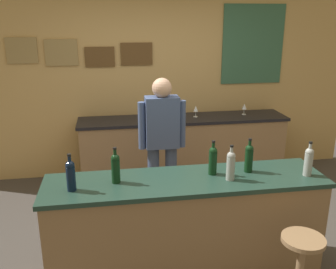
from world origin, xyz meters
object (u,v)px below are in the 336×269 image
wine_bottle_a (71,174)px  wine_glass_d (244,107)px  bartender (162,140)px  wine_bottle_d (231,165)px  bar_stool (300,263)px  wine_glass_b (175,111)px  wine_bottle_c (213,159)px  wine_bottle_e (249,157)px  wine_bottle_b (116,167)px  wine_glass_a (148,113)px  wine_glass_c (196,109)px  wine_bottle_f (309,161)px

wine_bottle_a → wine_glass_d: bearing=44.1°
bartender → wine_bottle_d: bearing=-69.2°
bar_stool → wine_glass_b: bearing=100.4°
wine_bottle_c → wine_bottle_e: bearing=0.6°
wine_glass_d → wine_bottle_b: bearing=-132.2°
wine_bottle_b → wine_bottle_d: size_ratio=1.00×
wine_glass_b → bartender: bearing=-108.1°
wine_bottle_c → wine_glass_b: wine_bottle_c is taller
wine_bottle_a → wine_bottle_d: size_ratio=1.00×
bar_stool → wine_glass_a: size_ratio=4.39×
wine_bottle_b → wine_glass_c: bearing=60.5°
bartender → wine_glass_d: 1.71m
bar_stool → wine_bottle_d: wine_bottle_d is taller
bartender → wine_glass_d: bartender is taller
wine_bottle_e → wine_bottle_b: bearing=-177.9°
wine_bottle_a → wine_bottle_e: (1.51, 0.13, 0.00)m
wine_glass_a → wine_glass_c: 0.69m
wine_bottle_a → wine_bottle_b: (0.35, 0.09, 0.00)m
wine_bottle_d → wine_bottle_e: size_ratio=1.00×
wine_bottle_f → wine_glass_d: bearing=83.7°
wine_bottle_d → wine_glass_a: 2.11m
bartender → wine_bottle_c: (0.30, -0.95, 0.12)m
wine_bottle_d → wine_bottle_a: bearing=179.7°
wine_bottle_d → wine_glass_c: (0.21, 2.14, -0.05)m
bartender → wine_bottle_d: (0.41, -1.09, 0.12)m
wine_bottle_d → wine_bottle_e: 0.25m
bar_stool → wine_bottle_a: wine_bottle_a is taller
bartender → wine_glass_b: (0.32, 0.97, 0.07)m
wine_bottle_a → wine_bottle_b: 0.36m
wine_bottle_a → bartender: bearing=50.9°
wine_bottle_a → wine_bottle_d: (1.30, -0.01, 0.00)m
wine_bottle_b → wine_bottle_f: same height
wine_bottle_c → wine_bottle_f: 0.81m
wine_bottle_d → wine_bottle_f: same height
wine_bottle_f → wine_glass_d: size_ratio=1.97×
bartender → wine_glass_c: (0.63, 1.05, 0.07)m
bartender → wine_glass_a: (-0.05, 0.96, 0.07)m
bar_stool → wine_bottle_f: bearing=61.3°
wine_glass_b → wine_glass_d: bearing=5.6°
wine_bottle_a → bar_stool: bearing=-18.9°
bartender → wine_bottle_f: bearing=-45.4°
wine_bottle_c → wine_bottle_e: same height
wine_bottle_d → wine_glass_b: wine_bottle_d is taller
wine_bottle_d → wine_glass_b: size_ratio=1.97×
wine_bottle_e → wine_glass_a: 2.03m
wine_bottle_f → wine_glass_a: wine_bottle_f is taller
wine_glass_b → wine_bottle_a: bearing=-120.3°
bar_stool → wine_glass_c: (-0.17, 2.71, 0.55)m
wine_bottle_a → wine_glass_b: wine_bottle_a is taller
wine_bottle_b → wine_bottle_d: bearing=-5.9°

